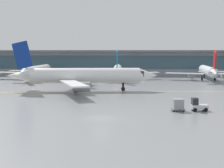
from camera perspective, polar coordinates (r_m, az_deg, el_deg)
The scene contains 9 objects.
ground_plane at distance 48.31m, azimuth -1.71°, elevation -5.78°, with size 400.00×400.00×0.00m, color gray.
taxiway_centreline_stripe at distance 78.35m, azimuth -4.69°, elevation -1.35°, with size 110.00×0.36×0.01m, color yellow.
terminal_concourse at distance 133.92m, azimuth 0.99°, elevation 3.71°, with size 176.00×11.00×9.60m.
gate_airplane_1 at distance 114.71m, azimuth -12.51°, elevation 2.25°, with size 27.54×29.68×9.83m.
gate_airplane_2 at distance 112.49m, azimuth 0.93°, elevation 2.32°, with size 27.62×29.63×9.84m.
gate_airplane_3 at distance 112.93m, azimuth 15.81°, elevation 2.10°, with size 27.11×29.25×9.68m.
taxiing_regional_jet at distance 80.00m, azimuth -4.86°, elevation 1.34°, with size 35.71×33.09×11.82m.
baggage_tug at distance 55.54m, azimuth 14.24°, elevation -3.50°, with size 2.70×1.79×2.10m.
cargo_dolly_lead at distance 54.73m, azimuth 11.04°, elevation -3.40°, with size 2.21×1.75×1.94m.
Camera 1 is at (3.47, -47.21, 9.63)m, focal length 54.41 mm.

